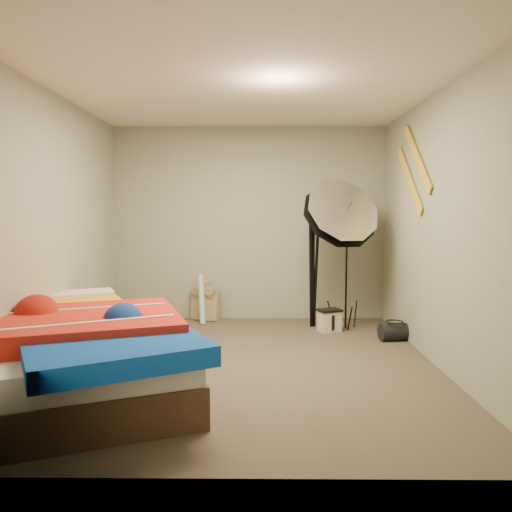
{
  "coord_description": "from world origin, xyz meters",
  "views": [
    {
      "loc": [
        0.15,
        -4.51,
        1.4
      ],
      "look_at": [
        0.1,
        0.6,
        0.95
      ],
      "focal_mm": 35.0,
      "sensor_mm": 36.0,
      "label": 1
    }
  ],
  "objects_px": {
    "duffel_bag": "(394,332)",
    "bed": "(76,351)",
    "wrapping_roll": "(202,299)",
    "photo_umbrella": "(339,216)",
    "tote_bag": "(206,306)",
    "camera_tripod": "(313,260)",
    "camera_case": "(329,321)"
  },
  "relations": [
    {
      "from": "duffel_bag",
      "to": "bed",
      "type": "bearing_deg",
      "value": -160.91
    },
    {
      "from": "wrapping_roll",
      "to": "photo_umbrella",
      "type": "bearing_deg",
      "value": -12.96
    },
    {
      "from": "tote_bag",
      "to": "camera_tripod",
      "type": "relative_size",
      "value": 0.26
    },
    {
      "from": "tote_bag",
      "to": "photo_umbrella",
      "type": "distance_m",
      "value": 2.09
    },
    {
      "from": "tote_bag",
      "to": "wrapping_roll",
      "type": "relative_size",
      "value": 0.59
    },
    {
      "from": "wrapping_roll",
      "to": "camera_tripod",
      "type": "height_order",
      "value": "camera_tripod"
    },
    {
      "from": "tote_bag",
      "to": "camera_tripod",
      "type": "height_order",
      "value": "camera_tripod"
    },
    {
      "from": "bed",
      "to": "camera_case",
      "type": "bearing_deg",
      "value": 41.4
    },
    {
      "from": "tote_bag",
      "to": "photo_umbrella",
      "type": "xyz_separation_m",
      "value": [
        1.63,
        -0.59,
        1.17
      ]
    },
    {
      "from": "photo_umbrella",
      "to": "tote_bag",
      "type": "bearing_deg",
      "value": 159.96
    },
    {
      "from": "camera_case",
      "to": "photo_umbrella",
      "type": "height_order",
      "value": "photo_umbrella"
    },
    {
      "from": "tote_bag",
      "to": "camera_case",
      "type": "bearing_deg",
      "value": -3.2
    },
    {
      "from": "tote_bag",
      "to": "duffel_bag",
      "type": "bearing_deg",
      "value": -6.21
    },
    {
      "from": "camera_case",
      "to": "camera_tripod",
      "type": "xyz_separation_m",
      "value": [
        -0.17,
        0.26,
        0.7
      ]
    },
    {
      "from": "camera_case",
      "to": "photo_umbrella",
      "type": "distance_m",
      "value": 1.23
    },
    {
      "from": "tote_bag",
      "to": "photo_umbrella",
      "type": "bearing_deg",
      "value": -0.68
    },
    {
      "from": "wrapping_roll",
      "to": "bed",
      "type": "relative_size",
      "value": 0.24
    },
    {
      "from": "wrapping_roll",
      "to": "duffel_bag",
      "type": "height_order",
      "value": "wrapping_roll"
    },
    {
      "from": "camera_case",
      "to": "camera_tripod",
      "type": "height_order",
      "value": "camera_tripod"
    },
    {
      "from": "camera_tripod",
      "to": "duffel_bag",
      "type": "bearing_deg",
      "value": -39.21
    },
    {
      "from": "tote_bag",
      "to": "camera_tripod",
      "type": "bearing_deg",
      "value": 4.09
    },
    {
      "from": "camera_tripod",
      "to": "tote_bag",
      "type": "bearing_deg",
      "value": 164.73
    },
    {
      "from": "photo_umbrella",
      "to": "wrapping_roll",
      "type": "bearing_deg",
      "value": 167.04
    },
    {
      "from": "bed",
      "to": "photo_umbrella",
      "type": "height_order",
      "value": "photo_umbrella"
    },
    {
      "from": "photo_umbrella",
      "to": "camera_tripod",
      "type": "distance_m",
      "value": 0.64
    },
    {
      "from": "bed",
      "to": "camera_tripod",
      "type": "relative_size",
      "value": 1.83
    },
    {
      "from": "wrapping_roll",
      "to": "camera_tripod",
      "type": "bearing_deg",
      "value": -6.46
    },
    {
      "from": "wrapping_roll",
      "to": "camera_case",
      "type": "relative_size",
      "value": 2.54
    },
    {
      "from": "tote_bag",
      "to": "bed",
      "type": "relative_size",
      "value": 0.14
    },
    {
      "from": "wrapping_roll",
      "to": "camera_case",
      "type": "height_order",
      "value": "wrapping_roll"
    },
    {
      "from": "tote_bag",
      "to": "camera_case",
      "type": "distance_m",
      "value": 1.65
    },
    {
      "from": "duffel_bag",
      "to": "camera_tripod",
      "type": "xyz_separation_m",
      "value": [
        -0.83,
        0.67,
        0.72
      ]
    }
  ]
}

